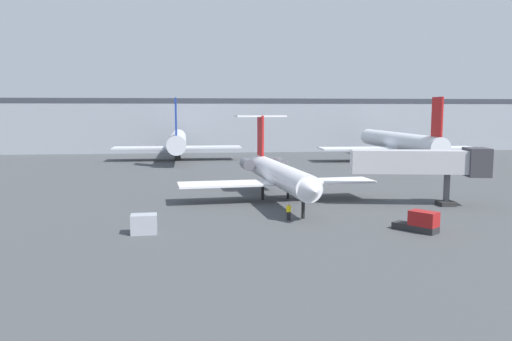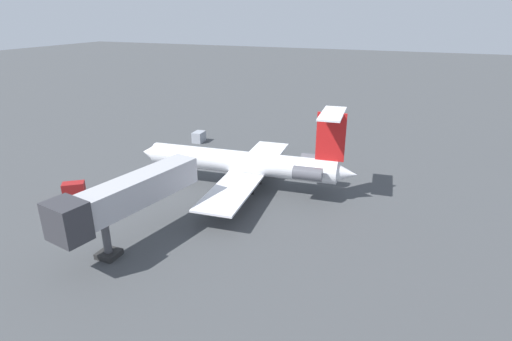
{
  "view_description": "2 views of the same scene",
  "coord_description": "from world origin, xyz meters",
  "px_view_note": "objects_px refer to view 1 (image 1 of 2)",
  "views": [
    {
      "loc": [
        -10.19,
        -58.25,
        10.79
      ],
      "look_at": [
        -2.93,
        1.76,
        3.71
      ],
      "focal_mm": 36.13,
      "sensor_mm": 36.0,
      "label": 1
    },
    {
      "loc": [
        41.98,
        20.24,
        20.3
      ],
      "look_at": [
        -1.09,
        2.7,
        2.11
      ],
      "focal_mm": 28.66,
      "sensor_mm": 36.0,
      "label": 2
    }
  ],
  "objects_px": {
    "jet_bridge": "(428,163)",
    "parked_airliner_west_end": "(177,141)",
    "regional_jet": "(278,173)",
    "baggage_tug_lead": "(420,223)",
    "cargo_container_uld": "(144,224)",
    "parked_airliner_west_mid": "(398,142)",
    "ground_crew_marshaller": "(289,212)"
  },
  "relations": [
    {
      "from": "cargo_container_uld",
      "to": "parked_airliner_west_mid",
      "type": "bearing_deg",
      "value": 51.34
    },
    {
      "from": "parked_airliner_west_mid",
      "to": "regional_jet",
      "type": "bearing_deg",
      "value": -126.76
    },
    {
      "from": "jet_bridge",
      "to": "ground_crew_marshaller",
      "type": "height_order",
      "value": "jet_bridge"
    },
    {
      "from": "parked_airliner_west_end",
      "to": "parked_airliner_west_mid",
      "type": "height_order",
      "value": "parked_airliner_west_mid"
    },
    {
      "from": "regional_jet",
      "to": "baggage_tug_lead",
      "type": "height_order",
      "value": "regional_jet"
    },
    {
      "from": "regional_jet",
      "to": "ground_crew_marshaller",
      "type": "distance_m",
      "value": 11.4
    },
    {
      "from": "ground_crew_marshaller",
      "to": "baggage_tug_lead",
      "type": "xyz_separation_m",
      "value": [
        10.77,
        -6.12,
        -0.02
      ]
    },
    {
      "from": "jet_bridge",
      "to": "baggage_tug_lead",
      "type": "relative_size",
      "value": 3.84
    },
    {
      "from": "jet_bridge",
      "to": "parked_airliner_west_end",
      "type": "bearing_deg",
      "value": 117.63
    },
    {
      "from": "parked_airliner_west_end",
      "to": "parked_airliner_west_mid",
      "type": "relative_size",
      "value": 0.82
    },
    {
      "from": "baggage_tug_lead",
      "to": "parked_airliner_west_mid",
      "type": "relative_size",
      "value": 0.1
    },
    {
      "from": "cargo_container_uld",
      "to": "parked_airliner_west_end",
      "type": "xyz_separation_m",
      "value": [
        0.94,
        66.94,
        3.3
      ]
    },
    {
      "from": "jet_bridge",
      "to": "parked_airliner_west_end",
      "type": "relative_size",
      "value": 0.48
    },
    {
      "from": "regional_jet",
      "to": "parked_airliner_west_mid",
      "type": "height_order",
      "value": "parked_airliner_west_mid"
    },
    {
      "from": "baggage_tug_lead",
      "to": "parked_airliner_west_end",
      "type": "bearing_deg",
      "value": 108.74
    },
    {
      "from": "ground_crew_marshaller",
      "to": "baggage_tug_lead",
      "type": "relative_size",
      "value": 0.42
    },
    {
      "from": "cargo_container_uld",
      "to": "ground_crew_marshaller",
      "type": "bearing_deg",
      "value": 15.96
    },
    {
      "from": "regional_jet",
      "to": "jet_bridge",
      "type": "distance_m",
      "value": 17.24
    },
    {
      "from": "regional_jet",
      "to": "jet_bridge",
      "type": "height_order",
      "value": "regional_jet"
    },
    {
      "from": "regional_jet",
      "to": "baggage_tug_lead",
      "type": "bearing_deg",
      "value": -59.74
    },
    {
      "from": "jet_bridge",
      "to": "parked_airliner_west_end",
      "type": "height_order",
      "value": "parked_airliner_west_end"
    },
    {
      "from": "jet_bridge",
      "to": "cargo_container_uld",
      "type": "xyz_separation_m",
      "value": [
        -30.76,
        -9.96,
        -4.03
      ]
    },
    {
      "from": "jet_bridge",
      "to": "parked_airliner_west_mid",
      "type": "height_order",
      "value": "parked_airliner_west_mid"
    },
    {
      "from": "baggage_tug_lead",
      "to": "parked_airliner_west_end",
      "type": "relative_size",
      "value": 0.12
    },
    {
      "from": "jet_bridge",
      "to": "parked_airliner_west_end",
      "type": "distance_m",
      "value": 64.32
    },
    {
      "from": "regional_jet",
      "to": "cargo_container_uld",
      "type": "height_order",
      "value": "regional_jet"
    },
    {
      "from": "baggage_tug_lead",
      "to": "regional_jet",
      "type": "bearing_deg",
      "value": 120.26
    },
    {
      "from": "ground_crew_marshaller",
      "to": "parked_airliner_west_mid",
      "type": "height_order",
      "value": "parked_airliner_west_mid"
    },
    {
      "from": "baggage_tug_lead",
      "to": "cargo_container_uld",
      "type": "bearing_deg",
      "value": 174.79
    },
    {
      "from": "regional_jet",
      "to": "parked_airliner_west_end",
      "type": "distance_m",
      "value": 53.65
    },
    {
      "from": "cargo_container_uld",
      "to": "parked_airliner_west_mid",
      "type": "relative_size",
      "value": 0.06
    },
    {
      "from": "ground_crew_marshaller",
      "to": "parked_airliner_west_end",
      "type": "relative_size",
      "value": 0.05
    }
  ]
}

